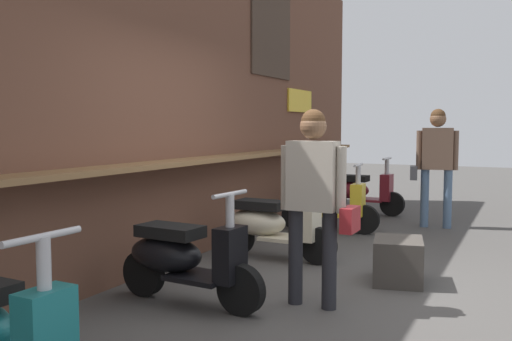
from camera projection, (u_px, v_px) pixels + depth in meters
The scene contains 9 objects.
ground_plane at pixel (337, 293), 4.99m from camera, with size 34.51×34.51×0.00m, color #474442.
market_stall_facade at pixel (149, 79), 5.72m from camera, with size 12.32×0.61×3.94m.
scooter_black at pixel (182, 258), 4.67m from camera, with size 0.50×1.40×0.97m.
scooter_cream at pixel (270, 224), 6.26m from camera, with size 0.46×1.40×0.97m.
scooter_yellow at pixel (324, 204), 7.91m from camera, with size 0.48×1.40×0.97m.
scooter_maroon at pixel (358, 191), 9.50m from camera, with size 0.46×1.40×0.97m.
shopper_with_handbag at pixel (436, 155), 8.15m from camera, with size 0.36×0.68×1.73m.
shopper_browsing at pixel (315, 188), 4.55m from camera, with size 0.26×0.64×1.62m.
merchandise_crate at pixel (398, 261), 5.31m from camera, with size 0.56×0.45×0.42m, color #3D3833.
Camera 1 is at (-4.71, -1.49, 1.48)m, focal length 39.39 mm.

